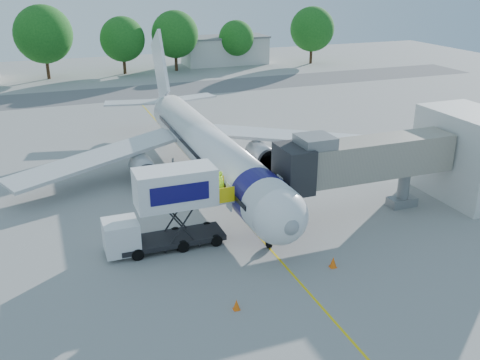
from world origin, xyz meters
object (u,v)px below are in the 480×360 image
object	(u,v)px
ground_tug	(396,297)
aircraft	(206,147)
catering_hiloader	(166,209)
jet_bridge	(356,161)

from	to	relation	value
ground_tug	aircraft	bearing A→B (deg)	114.35
catering_hiloader	ground_tug	bearing A→B (deg)	-48.22
jet_bridge	catering_hiloader	distance (m)	14.34
catering_hiloader	aircraft	bearing A→B (deg)	60.61
aircraft	catering_hiloader	bearing A→B (deg)	-119.39
aircraft	jet_bridge	bearing A→B (deg)	-54.30
aircraft	jet_bridge	xyz separation A→B (m)	(7.99, -11.12, 1.39)
ground_tug	catering_hiloader	bearing A→B (deg)	146.59
aircraft	catering_hiloader	distance (m)	12.77
jet_bridge	catering_hiloader	bearing A→B (deg)	-179.99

